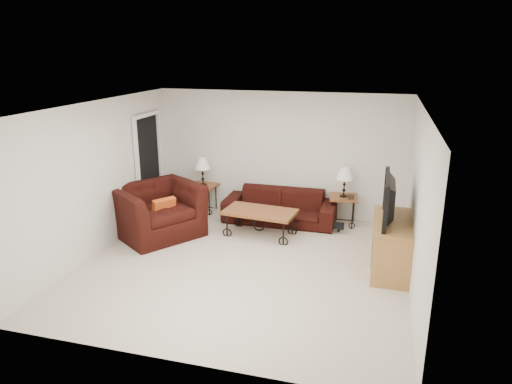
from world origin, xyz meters
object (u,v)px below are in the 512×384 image
at_px(side_table_right, 343,210).
at_px(television, 395,199).
at_px(sofa, 280,206).
at_px(coffee_table, 260,223).
at_px(side_table_left, 204,198).
at_px(lamp_left, 203,172).
at_px(lamp_right, 344,182).
at_px(backpack, 339,222).
at_px(armchair, 158,211).
at_px(tv_stand, 392,245).

xyz_separation_m(side_table_right, television, (0.87, -1.76, 0.86)).
height_order(sofa, coffee_table, sofa).
distance_m(side_table_left, lamp_left, 0.58).
bearing_deg(sofa, lamp_left, 173.85).
bearing_deg(side_table_left, lamp_right, 0.00).
bearing_deg(sofa, backpack, -11.45).
xyz_separation_m(armchair, tv_stand, (4.11, -0.33, -0.07)).
xyz_separation_m(lamp_left, lamp_right, (2.88, 0.00, -0.01)).
xyz_separation_m(sofa, side_table_right, (1.21, 0.18, -0.03)).
bearing_deg(tv_stand, coffee_table, 160.92).
xyz_separation_m(lamp_left, television, (3.76, -1.76, 0.28)).
distance_m(coffee_table, armchair, 1.88).
xyz_separation_m(side_table_left, lamp_left, (0.00, 0.00, 0.58)).
bearing_deg(television, lamp_left, -115.06).
xyz_separation_m(side_table_right, lamp_left, (-2.88, 0.00, 0.58)).
bearing_deg(backpack, armchair, -159.65).
height_order(coffee_table, armchair, armchair).
relative_size(sofa, television, 1.81).
distance_m(side_table_right, television, 2.14).
xyz_separation_m(lamp_left, tv_stand, (3.78, -1.76, -0.46)).
bearing_deg(television, coffee_table, -109.23).
bearing_deg(backpack, lamp_left, 174.45).
height_order(sofa, tv_stand, tv_stand).
bearing_deg(side_table_left, side_table_right, 0.00).
bearing_deg(television, armchair, -94.61).
bearing_deg(lamp_right, coffee_table, -145.70).
bearing_deg(coffee_table, lamp_right, 34.30).
xyz_separation_m(tv_stand, television, (-0.02, 0.00, 0.75)).
distance_m(lamp_right, television, 1.98).
xyz_separation_m(side_table_left, television, (3.76, -1.76, 0.86)).
height_order(coffee_table, backpack, coffee_table).
relative_size(sofa, tv_stand, 1.62).
height_order(lamp_left, lamp_right, lamp_left).
xyz_separation_m(sofa, tv_stand, (2.11, -1.58, 0.08)).
xyz_separation_m(side_table_left, lamp_right, (2.88, 0.00, 0.57)).
height_order(side_table_left, tv_stand, tv_stand).
relative_size(side_table_right, backpack, 1.44).
distance_m(sofa, lamp_right, 1.34).
bearing_deg(sofa, coffee_table, -104.02).
height_order(side_table_left, side_table_right, side_table_left).
bearing_deg(tv_stand, side_table_left, 155.06).
relative_size(lamp_right, tv_stand, 0.43).
bearing_deg(armchair, side_table_left, 22.09).
bearing_deg(tv_stand, lamp_right, 116.98).
bearing_deg(side_table_left, tv_stand, -24.94).
bearing_deg(armchair, sofa, -23.02).
bearing_deg(backpack, coffee_table, -155.89).
bearing_deg(lamp_left, backpack, -8.37).
bearing_deg(lamp_right, television, -63.54).
distance_m(television, backpack, 1.87).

